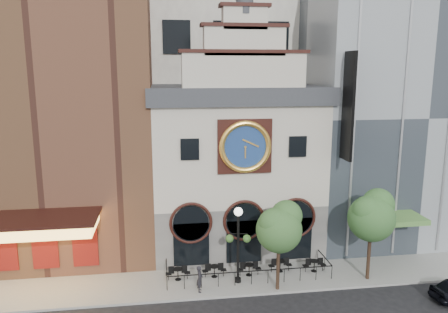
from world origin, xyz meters
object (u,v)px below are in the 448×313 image
object	(u,v)px
tree_right	(372,214)
tree_left	(280,226)
bistro_0	(178,273)
bistro_3	(280,265)
pedestrian	(200,279)
bistro_2	(249,269)
bistro_4	(314,265)
bistro_1	(214,270)
lamppost	(238,236)

from	to	relation	value
tree_right	tree_left	bearing A→B (deg)	-175.25
bistro_0	bistro_3	xyz separation A→B (m)	(6.85, 0.20, 0.00)
pedestrian	tree_right	size ratio (longest dim) A/B	0.28
bistro_2	bistro_4	world-z (taller)	same
bistro_4	tree_left	distance (m)	5.11
tree_left	tree_right	bearing A→B (deg)	4.75
bistro_2	pedestrian	size ratio (longest dim) A/B	0.96
bistro_4	bistro_2	bearing A→B (deg)	179.23
bistro_3	tree_right	distance (m)	6.89
bistro_1	bistro_2	bearing A→B (deg)	-2.60
bistro_0	tree_left	size ratio (longest dim) A/B	0.28
bistro_2	bistro_4	distance (m)	4.45
lamppost	tree_left	world-z (taller)	tree_left
bistro_3	lamppost	size ratio (longest dim) A/B	0.32
bistro_1	bistro_3	bearing A→B (deg)	1.75
bistro_4	lamppost	bearing A→B (deg)	-172.05
bistro_3	bistro_2	bearing A→B (deg)	-173.68
pedestrian	lamppost	bearing A→B (deg)	-66.80
pedestrian	tree_left	xyz separation A→B (m)	(4.84, -0.36, 3.27)
tree_left	tree_right	distance (m)	6.17
tree_right	bistro_2	bearing A→B (deg)	168.79
bistro_0	lamppost	bearing A→B (deg)	-12.61
bistro_2	lamppost	world-z (taller)	lamppost
bistro_2	tree_left	distance (m)	4.39
bistro_2	bistro_3	xyz separation A→B (m)	(2.17, 0.24, 0.00)
tree_right	bistro_4	bearing A→B (deg)	155.27
bistro_1	bistro_4	bearing A→B (deg)	-1.39
bistro_2	bistro_3	distance (m)	2.19
bistro_1	lamppost	bearing A→B (deg)	-32.93
bistro_0	bistro_1	bearing A→B (deg)	1.53
bistro_1	bistro_0	bearing A→B (deg)	-178.47
pedestrian	bistro_2	bearing A→B (deg)	-59.52
bistro_2	bistro_1	bearing A→B (deg)	177.40
bistro_1	bistro_3	world-z (taller)	same
bistro_3	tree_left	distance (m)	4.34
bistro_0	lamppost	world-z (taller)	lamppost
bistro_3	lamppost	bearing A→B (deg)	-161.13
bistro_3	bistro_1	bearing A→B (deg)	-178.25
bistro_4	tree_left	world-z (taller)	tree_left
bistro_0	tree_left	distance (m)	7.40
bistro_2	bistro_3	bearing A→B (deg)	6.32
bistro_4	tree_left	size ratio (longest dim) A/B	0.28
bistro_3	pedestrian	bearing A→B (deg)	-161.24
bistro_2	pedestrian	xyz separation A→B (m)	(-3.41, -1.65, 0.36)
bistro_2	lamppost	size ratio (longest dim) A/B	0.32
bistro_0	pedestrian	size ratio (longest dim) A/B	0.96
bistro_1	bistro_4	distance (m)	6.75
bistro_4	tree_right	distance (m)	5.20
bistro_0	tree_left	xyz separation A→B (m)	(6.10, -2.05, 3.63)
bistro_1	tree_left	size ratio (longest dim) A/B	0.28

